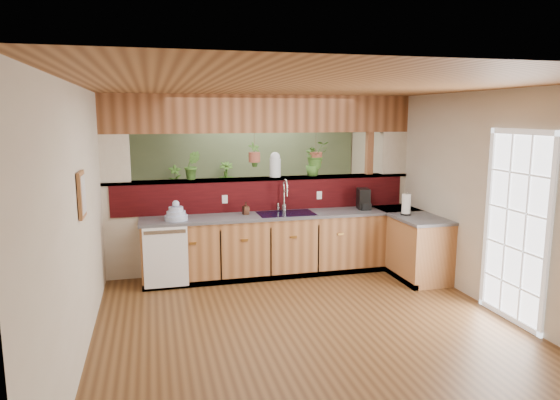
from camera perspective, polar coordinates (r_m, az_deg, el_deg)
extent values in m
cube|color=#56361A|center=(6.51, 0.81, -11.08)|extent=(4.60, 7.00, 0.01)
cube|color=brown|center=(6.09, 0.87, 12.43)|extent=(4.60, 7.00, 0.01)
cube|color=beige|center=(9.56, -4.70, 3.59)|extent=(4.60, 0.02, 2.60)
cube|color=beige|center=(3.03, 18.80, -10.20)|extent=(4.60, 0.02, 2.60)
cube|color=beige|center=(6.00, -20.88, -0.62)|extent=(0.02, 7.00, 2.60)
cube|color=beige|center=(7.12, 18.99, 1.02)|extent=(0.02, 7.00, 2.60)
cube|color=beige|center=(7.57, -1.87, -2.77)|extent=(4.60, 0.15, 1.35)
cube|color=#350709|center=(7.41, -1.74, 0.49)|extent=(4.40, 0.02, 0.45)
cube|color=brown|center=(7.46, -1.90, 2.45)|extent=(4.60, 0.21, 0.04)
cube|color=brown|center=(7.40, -1.94, 9.81)|extent=(4.60, 0.15, 0.55)
cube|color=beige|center=(7.26, -18.35, 4.39)|extent=(0.40, 0.15, 0.70)
cube|color=beige|center=(8.14, 12.74, 5.16)|extent=(0.40, 0.15, 0.70)
cube|color=brown|center=(8.00, 10.08, 2.30)|extent=(0.10, 0.10, 2.60)
cube|color=brown|center=(7.46, -1.90, 2.45)|extent=(4.60, 0.21, 0.04)
cube|color=brown|center=(7.40, -1.94, 9.81)|extent=(4.60, 0.15, 0.55)
cube|color=#5C704C|center=(9.54, -4.68, 3.58)|extent=(4.55, 0.02, 2.55)
cube|color=#925C32|center=(7.34, 0.70, -5.15)|extent=(4.10, 0.60, 0.86)
cube|color=#4B4B50|center=(7.23, 0.70, -1.70)|extent=(4.14, 0.64, 0.04)
cube|color=#925C32|center=(7.59, 14.50, -4.96)|extent=(0.60, 1.48, 0.86)
cube|color=#4B4B50|center=(7.49, 14.64, -1.63)|extent=(0.64, 1.52, 0.04)
cube|color=#925C32|center=(7.96, 12.98, -4.22)|extent=(0.60, 0.60, 0.86)
cube|color=#4B4B50|center=(7.87, 13.11, -1.03)|extent=(0.64, 0.64, 0.04)
cube|color=black|center=(7.20, 1.26, -8.68)|extent=(4.10, 0.06, 0.08)
cube|color=black|center=(7.57, 12.57, -7.99)|extent=(0.06, 1.48, 0.08)
cube|color=white|center=(6.79, -12.91, -6.44)|extent=(0.58, 0.02, 0.82)
cube|color=#B7B7B2|center=(6.69, -13.02, -3.59)|extent=(0.54, 0.01, 0.05)
cube|color=black|center=(7.23, 0.70, -1.66)|extent=(0.82, 0.50, 0.03)
cube|color=black|center=(7.20, -0.76, -2.40)|extent=(0.34, 0.40, 0.16)
cube|color=black|center=(7.30, 2.14, -2.24)|extent=(0.34, 0.40, 0.16)
cube|color=white|center=(6.12, 25.30, -3.11)|extent=(0.06, 1.02, 2.16)
cube|color=#925C32|center=(5.17, -21.72, 0.58)|extent=(0.03, 0.35, 0.45)
cube|color=silver|center=(5.17, -21.56, 0.59)|extent=(0.01, 0.27, 0.37)
cylinder|color=#B7B7B2|center=(7.42, 0.47, -0.85)|extent=(0.07, 0.07, 0.10)
cylinder|color=#B7B7B2|center=(7.38, 0.47, 0.57)|extent=(0.02, 0.02, 0.29)
torus|color=#B7B7B2|center=(7.29, 0.62, 1.60)|extent=(0.21, 0.07, 0.21)
cylinder|color=#B7B7B2|center=(7.22, 0.81, 0.93)|extent=(0.02, 0.02, 0.12)
cylinder|color=#B7B7B2|center=(7.39, -0.23, -0.73)|extent=(0.03, 0.03, 0.10)
cylinder|color=#A6B4D6|center=(6.90, -11.77, -2.00)|extent=(0.31, 0.31, 0.07)
cylinder|color=#A6B4D6|center=(6.89, -11.79, -1.48)|extent=(0.25, 0.25, 0.06)
cylinder|color=#A6B4D6|center=(6.88, -11.81, -1.00)|extent=(0.20, 0.20, 0.06)
sphere|color=#A6B4D6|center=(6.87, -11.83, -0.44)|extent=(0.10, 0.10, 0.10)
imported|color=#3A2015|center=(7.16, -3.93, -0.95)|extent=(0.10, 0.10, 0.18)
cube|color=black|center=(7.66, 9.50, 0.14)|extent=(0.17, 0.27, 0.31)
cube|color=black|center=(7.59, 9.76, -0.75)|extent=(0.15, 0.10, 0.10)
cylinder|color=silver|center=(7.61, 9.68, -0.40)|extent=(0.08, 0.08, 0.08)
cylinder|color=black|center=(7.35, 14.18, -1.57)|extent=(0.15, 0.15, 0.02)
cylinder|color=#B7B7B2|center=(7.33, 14.23, -0.43)|extent=(0.02, 0.02, 0.32)
cylinder|color=white|center=(7.33, 14.23, -0.43)|extent=(0.12, 0.12, 0.28)
cylinder|color=silver|center=(7.48, -0.56, 3.71)|extent=(0.17, 0.17, 0.28)
sphere|color=silver|center=(7.46, -0.57, 4.92)|extent=(0.15, 0.15, 0.15)
imported|color=#3A6924|center=(7.28, -9.99, 3.92)|extent=(0.24, 0.20, 0.41)
imported|color=#3A6924|center=(7.64, 3.73, 4.21)|extent=(0.28, 0.28, 0.39)
cylinder|color=brown|center=(7.38, -2.96, 6.52)|extent=(0.01, 0.01, 0.30)
cylinder|color=brown|center=(7.39, -2.95, 4.91)|extent=(0.17, 0.17, 0.15)
imported|color=#3A6924|center=(7.38, -2.96, 6.64)|extent=(0.23, 0.20, 0.37)
cylinder|color=brown|center=(7.63, 4.13, 6.51)|extent=(0.01, 0.01, 0.32)
cylinder|color=brown|center=(7.64, 4.11, 4.86)|extent=(0.19, 0.19, 0.16)
imported|color=#3A6924|center=(7.63, 4.14, 6.70)|extent=(0.41, 0.37, 0.41)
cube|color=black|center=(9.34, -8.53, -1.59)|extent=(1.49, 0.96, 0.97)
imported|color=#3A6924|center=(9.20, -11.89, 2.58)|extent=(0.25, 0.18, 0.44)
imported|color=#3A6924|center=(9.28, -6.19, 2.90)|extent=(0.28, 0.28, 0.47)
imported|color=#3A6924|center=(9.08, -1.03, -2.90)|extent=(0.68, 0.61, 0.66)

